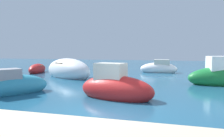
% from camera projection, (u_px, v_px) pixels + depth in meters
% --- Properties ---
extents(ground, '(80.00, 80.00, 0.00)m').
position_uv_depth(ground, '(103.00, 113.00, 7.60)').
color(ground, '#1E5170').
extents(moored_boat_0, '(5.68, 4.63, 2.00)m').
position_uv_depth(moored_boat_0, '(68.00, 70.00, 17.82)').
color(moored_boat_0, white).
rests_on(moored_boat_0, ground).
extents(moored_boat_1, '(3.94, 2.31, 1.94)m').
position_uv_depth(moored_boat_1, '(115.00, 88.00, 9.99)').
color(moored_boat_1, '#B21E1E').
rests_on(moored_boat_1, ground).
extents(moored_boat_3, '(3.72, 1.66, 1.59)m').
position_uv_depth(moored_boat_3, '(159.00, 68.00, 21.41)').
color(moored_boat_3, white).
rests_on(moored_boat_3, ground).
extents(moored_boat_5, '(2.14, 3.67, 1.12)m').
position_uv_depth(moored_boat_5, '(37.00, 69.00, 21.45)').
color(moored_boat_5, '#B21E1E').
rests_on(moored_boat_5, ground).
extents(moored_boat_8, '(3.33, 3.94, 1.58)m').
position_uv_depth(moored_boat_8, '(10.00, 86.00, 10.88)').
color(moored_boat_8, teal).
rests_on(moored_boat_8, ground).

